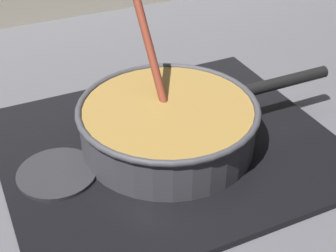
# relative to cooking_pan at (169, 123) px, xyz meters

# --- Properties ---
(ground) EXTENTS (2.40, 1.60, 0.04)m
(ground) POSITION_rel_cooking_pan_xyz_m (-0.05, -0.12, -0.07)
(ground) COLOR #4C4C51
(hob_plate) EXTENTS (0.56, 0.48, 0.01)m
(hob_plate) POSITION_rel_cooking_pan_xyz_m (-0.00, -0.00, -0.05)
(hob_plate) COLOR black
(hob_plate) RESTS_ON ground
(burner_ring) EXTENTS (0.19, 0.19, 0.01)m
(burner_ring) POSITION_rel_cooking_pan_xyz_m (-0.00, -0.00, -0.04)
(burner_ring) COLOR #592D0C
(burner_ring) RESTS_ON hob_plate
(spare_burner) EXTENTS (0.13, 0.13, 0.01)m
(spare_burner) POSITION_rel_cooking_pan_xyz_m (-0.20, -0.00, -0.04)
(spare_burner) COLOR #262628
(spare_burner) RESTS_ON hob_plate
(cooking_pan) EXTENTS (0.48, 0.31, 0.25)m
(cooking_pan) POSITION_rel_cooking_pan_xyz_m (0.00, 0.00, 0.00)
(cooking_pan) COLOR #38383D
(cooking_pan) RESTS_ON hob_plate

